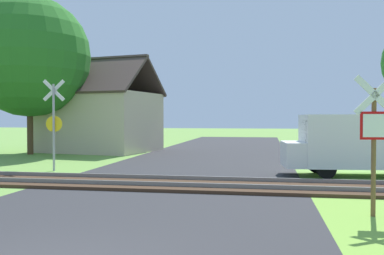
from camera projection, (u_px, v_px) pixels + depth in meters
The scene contains 7 objects.
road_asphalt at pixel (96, 239), 7.49m from camera, with size 8.23×80.00×0.01m, color #2D2D30.
rail_track at pixel (171, 184), 13.37m from camera, with size 60.00×2.60×0.22m.
stop_sign_near at pixel (374, 135), 9.13m from camera, with size 0.88×0.15×3.05m.
crossing_sign_far at pixel (54, 120), 17.05m from camera, with size 0.86×0.21×3.66m.
house at pixel (99, 119), 27.10m from camera, with size 7.82×6.79×5.97m.
tree_left at pixel (30, 57), 24.67m from camera, with size 6.97×6.97×9.16m.
mail_truck at pixel (357, 142), 15.49m from camera, with size 5.05×2.31×2.24m.
Camera 1 is at (2.93, -5.04, 2.13)m, focal length 40.00 mm.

